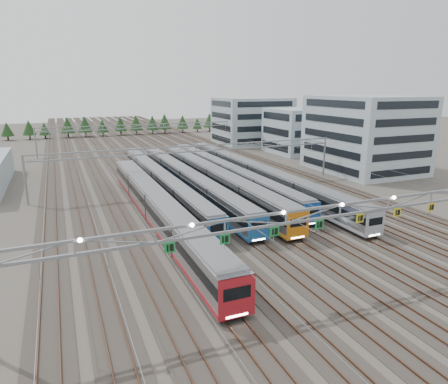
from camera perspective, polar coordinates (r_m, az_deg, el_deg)
name	(u,v)px	position (r m, az deg, el deg)	size (l,w,h in m)	color
ground	(334,284)	(39.92, 15.48, -12.57)	(400.00, 400.00, 0.00)	#47423A
track_bed	(135,141)	(130.50, -12.56, 7.19)	(54.00, 260.00, 5.42)	#2D2823
train_a	(157,207)	(54.62, -9.58, -2.11)	(3.13, 52.45, 4.09)	black
train_b	(159,180)	(71.83, -9.25, 1.76)	(2.71, 56.77, 3.53)	black
train_c	(188,180)	(70.65, -5.23, 1.73)	(2.81, 54.53, 3.66)	black
train_d	(215,179)	(70.55, -1.34, 1.89)	(3.04, 53.74, 3.96)	black
train_e	(226,172)	(77.26, 0.28, 2.86)	(2.69, 57.43, 3.50)	black
train_f	(254,173)	(76.27, 4.33, 2.72)	(2.80, 63.97, 3.65)	black
gantry_near	(340,213)	(37.15, 16.28, -2.88)	(56.36, 0.61, 8.08)	gray
gantry_mid	(196,154)	(72.11, -4.01, 5.51)	(56.36, 0.36, 8.00)	gray
gantry_far	(144,130)	(115.30, -11.32, 8.75)	(56.36, 0.36, 8.00)	gray
depot_bldg_south	(365,134)	(92.54, 19.48, 7.81)	(18.00, 22.00, 16.13)	#92A5AE
depot_bldg_mid	(297,131)	(113.85, 10.44, 8.56)	(14.00, 16.00, 12.18)	#92A5AE
depot_bldg_north	(252,121)	(132.12, 4.03, 10.12)	(22.00, 18.00, 14.56)	#92A5AE
treeline	(110,125)	(158.05, -16.02, 9.25)	(87.50, 5.60, 7.02)	#332114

